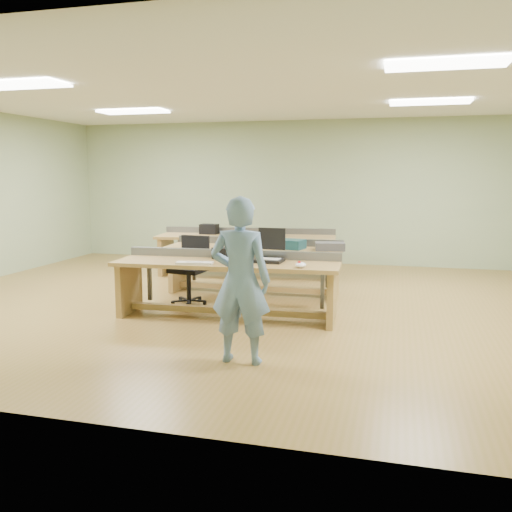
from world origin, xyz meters
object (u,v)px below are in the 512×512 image
Objects in this scene: workbench_front at (227,276)px; task_chair at (190,279)px; workbench_mid at (254,259)px; parts_bin_teal at (290,244)px; parts_bin_grey at (330,246)px; mug at (267,245)px; workbench_back at (246,245)px; camera_bag at (222,253)px; laptop_base at (269,261)px; person at (240,281)px; drinks_can at (249,244)px.

task_chair reaches higher than workbench_front.
workbench_front and workbench_mid have the same top height.
parts_bin_grey is (0.61, -0.01, -0.01)m from parts_bin_teal.
mug is at bearing 176.70° from parts_bin_teal.
workbench_front is 1.08× the size of workbench_mid.
workbench_back is 2.86m from camera_bag.
laptop_base is at bearing -67.39° from workbench_mid.
person is at bearing -99.73° from parts_bin_grey.
person reaches higher than mug.
workbench_back is 3.43× the size of task_chair.
task_chair is at bearing -149.36° from parts_bin_teal.
workbench_mid reaches higher than laptop_base.
camera_bag is at bearing -119.55° from parts_bin_teal.
camera_bag is 1.79m from parts_bin_grey.
camera_bag is 1.18m from drinks_can.
workbench_mid is 12.08× the size of camera_bag.
camera_bag is 1.42m from parts_bin_teal.
camera_bag reaches higher than workbench_mid.
parts_bin_grey is at bearing 46.88° from workbench_front.
laptop_base is 3.36× the size of mug.
workbench_front is at bearing -68.77° from person.
workbench_back is at bearing 110.41° from workbench_mid.
laptop_base is 1.45m from parts_bin_grey.
workbench_front is 1.48m from workbench_mid.
workbench_back is 3.12m from laptop_base.
laptop_base is at bearing -75.23° from mug.
person is (1.24, -4.60, 0.27)m from workbench_back.
parts_bin_grey is at bearing 67.60° from laptop_base.
parts_bin_grey is at bearing 59.54° from camera_bag.
workbench_mid is 25.33× the size of mug.
camera_bag is 0.53× the size of parts_bin_grey.
person reaches higher than laptop_base.
person is at bearing -77.10° from workbench_mid.
workbench_front is at bearing -31.44° from task_chair.
drinks_can is (-0.08, 1.35, 0.26)m from workbench_front.
workbench_mid is at bearing 70.61° from drinks_can.
laptop_base is 0.68m from camera_bag.
parts_bin_teal is at bearing -60.22° from workbench_back.
mug is (0.32, 1.26, -0.03)m from camera_bag.
person is (0.69, -3.10, 0.28)m from workbench_mid.
mug is (-0.99, 0.03, -0.02)m from parts_bin_grey.
person reaches higher than drinks_can.
workbench_front is at bearing -86.68° from drinks_can.
parts_bin_grey is 3.31× the size of drinks_can.
parts_bin_grey is (0.63, 1.31, 0.04)m from laptop_base.
workbench_front is 1.84m from parts_bin_grey.
drinks_can is (0.05, 1.18, -0.01)m from camera_bag.
person is at bearing -49.77° from camera_bag.
drinks_can reaches higher than mug.
drinks_can is at bearing -178.07° from parts_bin_grey.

